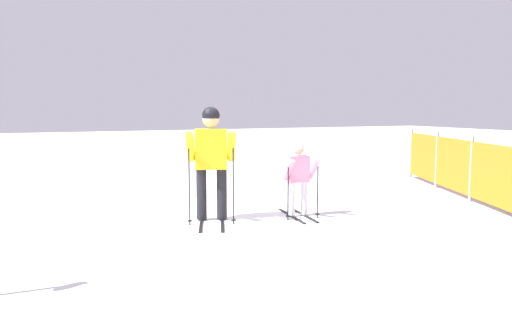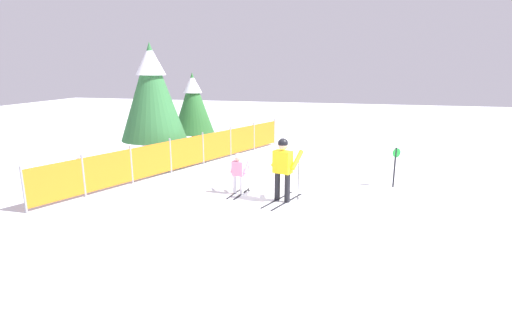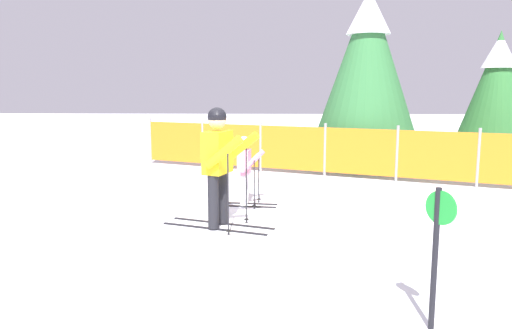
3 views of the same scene
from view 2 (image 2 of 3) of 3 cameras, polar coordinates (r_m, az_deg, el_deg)
The scene contains 7 objects.
ground_plane at distance 10.90m, azimuth 3.59°, elevation -5.14°, with size 60.00×60.00×0.00m, color white.
skier_adult at distance 10.58m, azimuth 3.90°, elevation 0.08°, with size 1.65×0.95×1.72m.
skier_child at distance 11.24m, azimuth -2.55°, elevation -0.84°, with size 1.14×0.56×1.19m.
safety_fence at distance 14.32m, azimuth -9.77°, elevation 1.79°, with size 10.33×4.20×1.20m.
conifer_far at distance 15.00m, azimuth -14.65°, elevation 10.23°, with size 2.36×2.36×4.38m.
conifer_near at distance 17.63m, azimuth -8.99°, elevation 8.80°, with size 1.78×1.78×3.30m.
trail_marker at distance 12.58m, azimuth 19.27°, elevation 0.27°, with size 0.19×0.23×1.21m.
Camera 2 is at (-10.14, -1.89, 3.54)m, focal length 28.00 mm.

